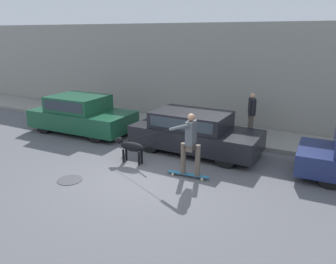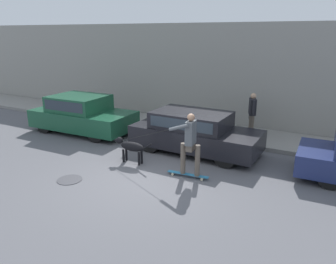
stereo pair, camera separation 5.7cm
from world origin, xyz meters
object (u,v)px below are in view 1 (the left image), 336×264
object	(u,v)px
skateboarder	(190,142)
parked_car_0	(82,115)
fire_hydrant	(49,110)
dog	(131,147)
pedestrian_with_bag	(251,113)
parked_car_1	(194,132)

from	to	relation	value
skateboarder	parked_car_0	bearing A→B (deg)	-24.38
parked_car_0	fire_hydrant	world-z (taller)	parked_car_0
dog	pedestrian_with_bag	distance (m)	4.63
fire_hydrant	parked_car_1	bearing A→B (deg)	-6.60
pedestrian_with_bag	fire_hydrant	size ratio (longest dim) A/B	2.06
dog	pedestrian_with_bag	size ratio (longest dim) A/B	0.81
parked_car_1	skateboarder	size ratio (longest dim) A/B	1.42
parked_car_0	fire_hydrant	bearing A→B (deg)	160.62
parked_car_1	pedestrian_with_bag	world-z (taller)	pedestrian_with_bag
parked_car_0	pedestrian_with_bag	xyz separation A→B (m)	(5.90, 2.16, 0.30)
parked_car_0	dog	bearing A→B (deg)	-28.33
dog	skateboarder	size ratio (longest dim) A/B	0.43
parked_car_0	parked_car_1	size ratio (longest dim) A/B	0.98
skateboarder	pedestrian_with_bag	xyz separation A→B (m)	(0.55, 3.99, -0.02)
pedestrian_with_bag	fire_hydrant	distance (m)	8.70
fire_hydrant	parked_car_0	bearing A→B (deg)	-17.62
pedestrian_with_bag	fire_hydrant	bearing A→B (deg)	166.56
parked_car_1	pedestrian_with_bag	xyz separation A→B (m)	(1.23, 2.16, 0.32)
parked_car_0	fire_hydrant	size ratio (longest dim) A/B	5.35
parked_car_1	skateboarder	world-z (taller)	skateboarder
skateboarder	dog	bearing A→B (deg)	-9.03
parked_car_1	dog	world-z (taller)	parked_car_1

